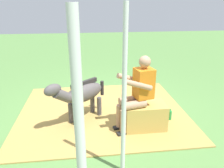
# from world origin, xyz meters

# --- Properties ---
(ground_plane) EXTENTS (24.00, 24.00, 0.00)m
(ground_plane) POSITION_xyz_m (0.00, 0.00, 0.00)
(ground_plane) COLOR #568442
(hay_patch) EXTENTS (3.42, 2.87, 0.02)m
(hay_patch) POSITION_xyz_m (-0.01, -0.10, 0.01)
(hay_patch) COLOR #AD8C47
(hay_patch) RESTS_ON ground
(hay_bale) EXTENTS (0.74, 0.45, 0.49)m
(hay_bale) POSITION_xyz_m (-0.72, 0.63, 0.25)
(hay_bale) COLOR tan
(hay_bale) RESTS_ON ground
(person_seated) EXTENTS (0.71, 0.51, 1.37)m
(person_seated) POSITION_xyz_m (-0.55, 0.65, 0.76)
(person_seated) COLOR tan
(person_seated) RESTS_ON ground
(pony_standing) EXTENTS (1.11, 1.00, 0.94)m
(pony_standing) POSITION_xyz_m (0.42, 0.23, 0.57)
(pony_standing) COLOR #4C4747
(pony_standing) RESTS_ON ground
(soda_bottle) EXTENTS (0.07, 0.07, 0.26)m
(soda_bottle) POSITION_xyz_m (-1.28, 0.43, 0.13)
(soda_bottle) COLOR #268C3F
(soda_bottle) RESTS_ON ground
(tent_pole_left) EXTENTS (0.06, 0.06, 2.22)m
(tent_pole_left) POSITION_xyz_m (-0.14, 1.66, 1.11)
(tent_pole_left) COLOR silver
(tent_pole_left) RESTS_ON ground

